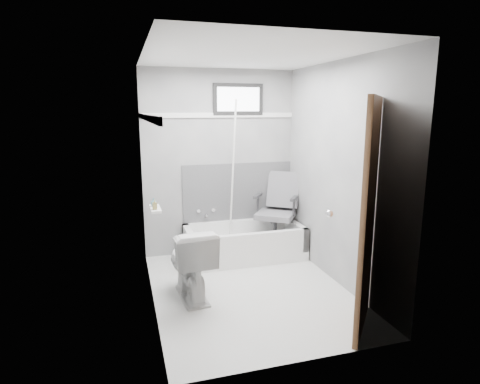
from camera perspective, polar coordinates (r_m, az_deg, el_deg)
name	(u,v)px	position (r m, az deg, el deg)	size (l,w,h in m)	color
floor	(249,290)	(4.41, 1.32, -13.73)	(2.60, 2.60, 0.00)	white
ceiling	(250,55)	(4.02, 1.49, 18.93)	(2.60, 2.60, 0.00)	silver
wall_back	(220,163)	(5.28, -2.92, 4.12)	(2.00, 0.02, 2.40)	slate
wall_front	(306,210)	(2.86, 9.40, -2.48)	(2.00, 0.02, 2.40)	slate
wall_left	(149,184)	(3.86, -12.87, 1.05)	(0.02, 2.60, 2.40)	slate
wall_right	(338,175)	(4.45, 13.77, 2.39)	(0.02, 2.60, 2.40)	slate
bathtub	(244,242)	(5.22, 0.63, -7.13)	(1.50, 0.70, 0.42)	white
office_chair	(275,210)	(5.30, 5.05, -2.51)	(0.55, 0.55, 0.96)	#5A5A5E
toilet	(190,263)	(4.15, -7.06, -9.92)	(0.42, 0.75, 0.74)	silver
door	(418,225)	(3.46, 23.97, -4.31)	(0.78, 0.78, 2.00)	brown
window	(238,99)	(5.29, -0.28, 13.05)	(0.66, 0.04, 0.40)	black
backerboard	(238,192)	(5.40, -0.28, 0.01)	(1.50, 0.02, 0.78)	#4C4C4F
trim_back	(219,115)	(5.23, -2.96, 10.86)	(2.00, 0.02, 0.06)	white
trim_left	(147,117)	(3.80, -13.10, 10.29)	(0.02, 2.60, 0.06)	white
pole	(233,177)	(5.10, -1.06, 2.17)	(0.02, 0.02, 1.95)	white
shelf	(155,209)	(4.17, -11.95, -2.35)	(0.10, 0.32, 0.03)	white
soap_bottle_a	(155,204)	(4.08, -12.04, -1.72)	(0.04, 0.04, 0.10)	olive
soap_bottle_b	(154,202)	(4.22, -12.19, -1.38)	(0.06, 0.06, 0.08)	teal
faucet	(206,213)	(5.34, -4.87, -2.94)	(0.26, 0.10, 0.16)	silver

